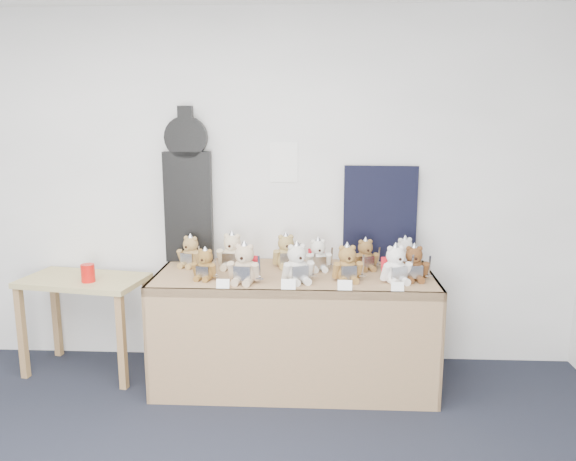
{
  "coord_description": "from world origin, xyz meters",
  "views": [
    {
      "loc": [
        0.99,
        -1.77,
        1.9
      ],
      "look_at": [
        0.8,
        1.97,
        1.15
      ],
      "focal_mm": 35.0,
      "sensor_mm": 36.0,
      "label": 1
    }
  ],
  "objects_px": {
    "teddy_back_right": "(365,256)",
    "teddy_back_centre_left": "(286,252)",
    "red_cup": "(88,273)",
    "teddy_back_end": "(405,255)",
    "side_table": "(84,294)",
    "teddy_back_centre_right": "(318,256)",
    "teddy_front_right": "(347,265)",
    "teddy_front_left": "(244,265)",
    "display_table": "(294,300)",
    "teddy_back_far_left": "(190,253)",
    "teddy_front_end": "(414,265)",
    "guitar_case": "(188,187)",
    "teddy_back_left": "(232,252)",
    "teddy_front_far_left": "(205,265)",
    "teddy_front_centre": "(297,265)",
    "teddy_front_far_right": "(395,266)"
  },
  "relations": [
    {
      "from": "teddy_front_left",
      "to": "guitar_case",
      "type": "bearing_deg",
      "value": 138.54
    },
    {
      "from": "display_table",
      "to": "side_table",
      "type": "relative_size",
      "value": 2.06
    },
    {
      "from": "teddy_back_centre_right",
      "to": "teddy_front_left",
      "type": "bearing_deg",
      "value": -155.79
    },
    {
      "from": "teddy_back_centre_right",
      "to": "teddy_front_centre",
      "type": "bearing_deg",
      "value": -124.76
    },
    {
      "from": "teddy_front_left",
      "to": "teddy_back_far_left",
      "type": "bearing_deg",
      "value": 147.19
    },
    {
      "from": "teddy_front_end",
      "to": "teddy_back_centre_right",
      "type": "height_order",
      "value": "teddy_front_end"
    },
    {
      "from": "display_table",
      "to": "teddy_front_left",
      "type": "height_order",
      "value": "teddy_front_left"
    },
    {
      "from": "side_table",
      "to": "teddy_front_right",
      "type": "relative_size",
      "value": 3.4
    },
    {
      "from": "teddy_front_far_right",
      "to": "teddy_front_end",
      "type": "distance_m",
      "value": 0.14
    },
    {
      "from": "teddy_front_right",
      "to": "teddy_back_centre_left",
      "type": "height_order",
      "value": "teddy_front_right"
    },
    {
      "from": "red_cup",
      "to": "teddy_front_far_right",
      "type": "xyz_separation_m",
      "value": [
        2.17,
        -0.17,
        0.13
      ]
    },
    {
      "from": "teddy_back_left",
      "to": "teddy_back_right",
      "type": "bearing_deg",
      "value": 8.47
    },
    {
      "from": "teddy_front_far_left",
      "to": "teddy_back_left",
      "type": "distance_m",
      "value": 0.32
    },
    {
      "from": "teddy_back_end",
      "to": "red_cup",
      "type": "bearing_deg",
      "value": 162.0
    },
    {
      "from": "guitar_case",
      "to": "red_cup",
      "type": "distance_m",
      "value": 0.96
    },
    {
      "from": "red_cup",
      "to": "teddy_back_centre_right",
      "type": "bearing_deg",
      "value": 3.96
    },
    {
      "from": "red_cup",
      "to": "teddy_back_end",
      "type": "relative_size",
      "value": 0.49
    },
    {
      "from": "side_table",
      "to": "teddy_front_right",
      "type": "height_order",
      "value": "teddy_front_right"
    },
    {
      "from": "display_table",
      "to": "teddy_front_right",
      "type": "relative_size",
      "value": 7.0
    },
    {
      "from": "teddy_front_end",
      "to": "teddy_back_far_left",
      "type": "bearing_deg",
      "value": 168.15
    },
    {
      "from": "teddy_front_right",
      "to": "teddy_front_far_right",
      "type": "relative_size",
      "value": 0.97
    },
    {
      "from": "side_table",
      "to": "teddy_back_centre_right",
      "type": "relative_size",
      "value": 3.67
    },
    {
      "from": "teddy_front_centre",
      "to": "teddy_front_right",
      "type": "bearing_deg",
      "value": -13.37
    },
    {
      "from": "teddy_back_right",
      "to": "side_table",
      "type": "bearing_deg",
      "value": 167.25
    },
    {
      "from": "teddy_back_far_left",
      "to": "teddy_back_right",
      "type": "bearing_deg",
      "value": 19.41
    },
    {
      "from": "red_cup",
      "to": "teddy_front_left",
      "type": "relative_size",
      "value": 0.43
    },
    {
      "from": "guitar_case",
      "to": "teddy_front_right",
      "type": "xyz_separation_m",
      "value": [
        1.18,
        -0.5,
        -0.46
      ]
    },
    {
      "from": "guitar_case",
      "to": "side_table",
      "type": "bearing_deg",
      "value": -165.1
    },
    {
      "from": "teddy_front_far_left",
      "to": "teddy_front_right",
      "type": "distance_m",
      "value": 0.96
    },
    {
      "from": "teddy_back_centre_right",
      "to": "teddy_back_right",
      "type": "relative_size",
      "value": 1.03
    },
    {
      "from": "teddy_back_right",
      "to": "teddy_front_far_left",
      "type": "bearing_deg",
      "value": -178.62
    },
    {
      "from": "display_table",
      "to": "teddy_front_centre",
      "type": "relative_size",
      "value": 6.58
    },
    {
      "from": "teddy_back_centre_left",
      "to": "teddy_back_far_left",
      "type": "bearing_deg",
      "value": 170.8
    },
    {
      "from": "teddy_back_end",
      "to": "teddy_front_centre",
      "type": "bearing_deg",
      "value": -176.53
    },
    {
      "from": "teddy_front_far_right",
      "to": "teddy_back_centre_right",
      "type": "xyz_separation_m",
      "value": [
        -0.51,
        0.29,
        -0.01
      ]
    },
    {
      "from": "teddy_front_right",
      "to": "teddy_front_end",
      "type": "bearing_deg",
      "value": -4.93
    },
    {
      "from": "side_table",
      "to": "red_cup",
      "type": "distance_m",
      "value": 0.23
    },
    {
      "from": "teddy_back_centre_left",
      "to": "teddy_back_far_left",
      "type": "relative_size",
      "value": 1.06
    },
    {
      "from": "teddy_front_left",
      "to": "teddy_back_centre_left",
      "type": "distance_m",
      "value": 0.49
    },
    {
      "from": "display_table",
      "to": "teddy_front_right",
      "type": "height_order",
      "value": "teddy_front_right"
    },
    {
      "from": "teddy_front_far_left",
      "to": "teddy_back_centre_right",
      "type": "relative_size",
      "value": 0.93
    },
    {
      "from": "teddy_front_centre",
      "to": "teddy_back_left",
      "type": "bearing_deg",
      "value": 124.14
    },
    {
      "from": "teddy_front_far_right",
      "to": "teddy_back_far_left",
      "type": "relative_size",
      "value": 1.1
    },
    {
      "from": "red_cup",
      "to": "teddy_back_far_left",
      "type": "bearing_deg",
      "value": 12.59
    },
    {
      "from": "teddy_front_left",
      "to": "teddy_back_right",
      "type": "distance_m",
      "value": 0.92
    },
    {
      "from": "teddy_back_right",
      "to": "teddy_back_centre_left",
      "type": "bearing_deg",
      "value": 161.85
    },
    {
      "from": "side_table",
      "to": "teddy_back_end",
      "type": "relative_size",
      "value": 3.59
    },
    {
      "from": "red_cup",
      "to": "teddy_front_far_left",
      "type": "height_order",
      "value": "teddy_front_far_left"
    },
    {
      "from": "guitar_case",
      "to": "teddy_back_left",
      "type": "bearing_deg",
      "value": -35.41
    },
    {
      "from": "teddy_front_far_right",
      "to": "red_cup",
      "type": "bearing_deg",
      "value": 156.1
    }
  ]
}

